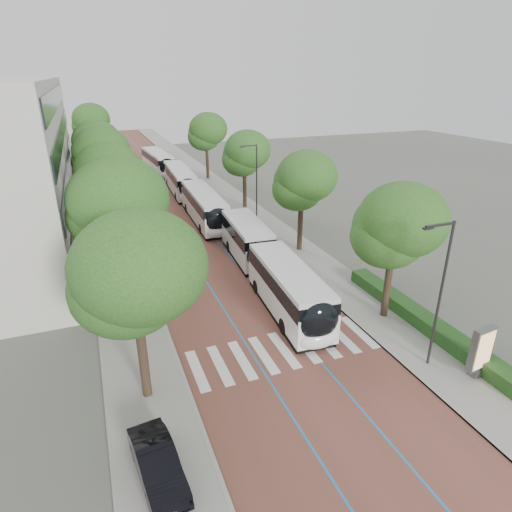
# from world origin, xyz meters

# --- Properties ---
(ground) EXTENTS (160.00, 160.00, 0.00)m
(ground) POSITION_xyz_m (0.00, 0.00, 0.00)
(ground) COLOR #51544C
(ground) RESTS_ON ground
(road) EXTENTS (11.00, 140.00, 0.02)m
(road) POSITION_xyz_m (0.00, 40.00, 0.01)
(road) COLOR brown
(road) RESTS_ON ground
(sidewalk_left) EXTENTS (4.00, 140.00, 0.12)m
(sidewalk_left) POSITION_xyz_m (-7.50, 40.00, 0.06)
(sidewalk_left) COLOR gray
(sidewalk_left) RESTS_ON ground
(sidewalk_right) EXTENTS (4.00, 140.00, 0.12)m
(sidewalk_right) POSITION_xyz_m (7.50, 40.00, 0.06)
(sidewalk_right) COLOR gray
(sidewalk_right) RESTS_ON ground
(kerb_left) EXTENTS (0.20, 140.00, 0.14)m
(kerb_left) POSITION_xyz_m (-5.60, 40.00, 0.06)
(kerb_left) COLOR gray
(kerb_left) RESTS_ON ground
(kerb_right) EXTENTS (0.20, 140.00, 0.14)m
(kerb_right) POSITION_xyz_m (5.60, 40.00, 0.06)
(kerb_right) COLOR gray
(kerb_right) RESTS_ON ground
(zebra_crossing) EXTENTS (10.55, 3.60, 0.01)m
(zebra_crossing) POSITION_xyz_m (0.20, 1.00, 0.03)
(zebra_crossing) COLOR silver
(zebra_crossing) RESTS_ON ground
(lane_line_left) EXTENTS (0.12, 126.00, 0.01)m
(lane_line_left) POSITION_xyz_m (-1.60, 40.00, 0.02)
(lane_line_left) COLOR #226CAD
(lane_line_left) RESTS_ON road
(lane_line_right) EXTENTS (0.12, 126.00, 0.01)m
(lane_line_right) POSITION_xyz_m (1.60, 40.00, 0.02)
(lane_line_right) COLOR #226CAD
(lane_line_right) RESTS_ON road
(hedge) EXTENTS (1.20, 14.00, 0.80)m
(hedge) POSITION_xyz_m (9.10, 0.00, 0.52)
(hedge) COLOR #153C15
(hedge) RESTS_ON sidewalk_right
(streetlight_near) EXTENTS (1.82, 0.20, 8.00)m
(streetlight_near) POSITION_xyz_m (6.62, -3.00, 4.82)
(streetlight_near) COLOR #2D2C2F
(streetlight_near) RESTS_ON sidewalk_right
(streetlight_far) EXTENTS (1.82, 0.20, 8.00)m
(streetlight_far) POSITION_xyz_m (6.62, 22.00, 4.82)
(streetlight_far) COLOR #2D2C2F
(streetlight_far) RESTS_ON sidewalk_right
(lamp_post_left) EXTENTS (0.14, 0.14, 8.00)m
(lamp_post_left) POSITION_xyz_m (-6.10, 8.00, 4.12)
(lamp_post_left) COLOR #2D2C2F
(lamp_post_left) RESTS_ON sidewalk_left
(trees_left) EXTENTS (5.98, 60.64, 9.82)m
(trees_left) POSITION_xyz_m (-7.50, 24.45, 6.71)
(trees_left) COLOR black
(trees_left) RESTS_ON ground
(trees_right) EXTENTS (5.44, 47.34, 8.88)m
(trees_right) POSITION_xyz_m (7.70, 22.77, 6.13)
(trees_right) COLOR black
(trees_right) RESTS_ON ground
(lead_bus) EXTENTS (3.78, 18.52, 3.20)m
(lead_bus) POSITION_xyz_m (2.46, 8.55, 1.63)
(lead_bus) COLOR black
(lead_bus) RESTS_ON ground
(bus_queued_0) EXTENTS (2.99, 12.48, 3.20)m
(bus_queued_0) POSITION_xyz_m (1.99, 24.37, 1.62)
(bus_queued_0) COLOR white
(bus_queued_0) RESTS_ON ground
(bus_queued_1) EXTENTS (3.05, 12.49, 3.20)m
(bus_queued_1) POSITION_xyz_m (2.22, 37.17, 1.62)
(bus_queued_1) COLOR white
(bus_queued_1) RESTS_ON ground
(bus_queued_2) EXTENTS (3.34, 12.54, 3.20)m
(bus_queued_2) POSITION_xyz_m (1.67, 50.81, 1.62)
(bus_queued_2) COLOR white
(bus_queued_2) RESTS_ON ground
(ad_panel) EXTENTS (1.38, 0.58, 2.81)m
(ad_panel) POSITION_xyz_m (8.36, -4.69, 1.60)
(ad_panel) COLOR #59595B
(ad_panel) RESTS_ON sidewalk_right
(parked_car) EXTENTS (1.89, 4.25, 1.35)m
(parked_car) POSITION_xyz_m (-7.77, -4.84, 0.80)
(parked_car) COLOR black
(parked_car) RESTS_ON sidewalk_left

